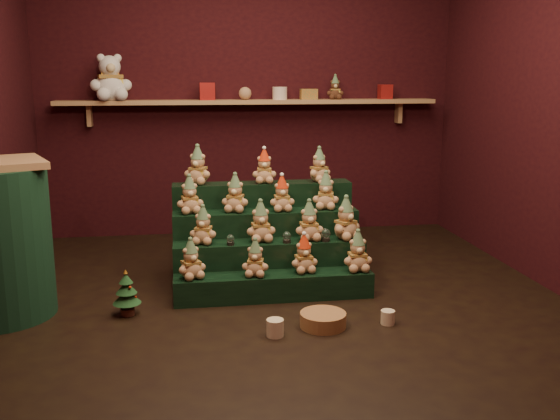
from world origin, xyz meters
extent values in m
plane|color=black|center=(0.00, 0.00, 0.00)|extent=(4.00, 4.00, 0.00)
cube|color=black|center=(0.00, 2.05, 1.40)|extent=(4.00, 0.10, 2.80)
cube|color=black|center=(0.00, -2.05, 1.40)|extent=(4.00, 0.10, 2.80)
cube|color=#AA7B55|center=(0.00, 1.87, 1.30)|extent=(3.60, 0.26, 0.04)
cube|color=#AA7B55|center=(-1.50, 1.94, 1.18)|extent=(0.04, 0.12, 0.20)
cube|color=#AA7B55|center=(1.50, 1.94, 1.18)|extent=(0.04, 0.12, 0.20)
cube|color=black|center=(-0.03, 0.02, 0.09)|extent=(1.40, 0.22, 0.18)
cube|color=black|center=(-0.03, 0.24, 0.18)|extent=(1.40, 0.22, 0.36)
cube|color=black|center=(-0.03, 0.46, 0.27)|extent=(1.40, 0.22, 0.54)
cube|color=black|center=(-0.03, 0.68, 0.36)|extent=(1.40, 0.22, 0.72)
cylinder|color=black|center=(-0.32, 0.18, 0.37)|extent=(0.05, 0.05, 0.02)
sphere|color=white|center=(-0.32, 0.18, 0.41)|extent=(0.06, 0.06, 0.06)
cylinder|color=black|center=(0.08, 0.18, 0.37)|extent=(0.06, 0.06, 0.02)
sphere|color=white|center=(0.08, 0.18, 0.41)|extent=(0.06, 0.06, 0.06)
cylinder|color=black|center=(0.37, 0.18, 0.37)|extent=(0.06, 0.06, 0.03)
sphere|color=white|center=(0.37, 0.18, 0.42)|extent=(0.07, 0.07, 0.07)
cylinder|color=#49251A|center=(-1.03, -0.15, 0.02)|extent=(0.09, 0.09, 0.05)
cone|color=#153C1C|center=(-1.03, -0.15, 0.13)|extent=(0.18, 0.18, 0.09)
cone|color=#153C1C|center=(-1.03, -0.15, 0.19)|extent=(0.14, 0.14, 0.08)
cone|color=#153C1C|center=(-1.03, -0.15, 0.25)|extent=(0.09, 0.09, 0.06)
cone|color=orange|center=(-1.03, -0.15, 0.30)|extent=(0.03, 0.03, 0.03)
cylinder|color=beige|center=(-0.12, -0.63, 0.05)|extent=(0.11, 0.11, 0.11)
cylinder|color=beige|center=(0.61, -0.55, 0.04)|extent=(0.09, 0.09, 0.09)
cylinder|color=#A77343|center=(0.20, -0.53, 0.05)|extent=(0.29, 0.29, 0.09)
cube|color=maroon|center=(-0.41, 1.85, 1.40)|extent=(0.14, 0.14, 0.16)
cylinder|color=beige|center=(0.28, 1.85, 1.38)|extent=(0.14, 0.14, 0.12)
cube|color=maroon|center=(1.32, 1.85, 1.39)|extent=(0.12, 0.12, 0.14)
sphere|color=tan|center=(-0.05, 1.85, 1.38)|extent=(0.12, 0.12, 0.12)
cube|color=#CA601C|center=(0.56, 1.85, 1.37)|extent=(0.16, 0.10, 0.10)
camera|label=1|loc=(-0.61, -4.12, 1.54)|focal=40.00mm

